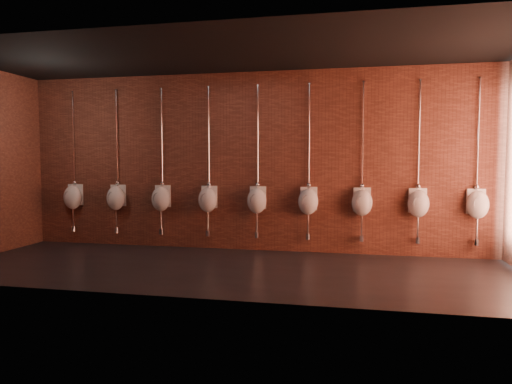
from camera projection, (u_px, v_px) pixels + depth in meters
ground at (227, 269)px, 6.86m from camera, size 8.50×8.50×0.00m
room_shell at (227, 134)px, 6.72m from camera, size 8.54×3.04×3.22m
urinal_0 at (73, 196)px, 8.84m from camera, size 0.39×0.35×2.71m
urinal_1 at (116, 197)px, 8.65m from camera, size 0.39×0.35×2.71m
urinal_2 at (161, 198)px, 8.47m from camera, size 0.39×0.35×2.71m
urinal_3 at (208, 199)px, 8.29m from camera, size 0.39×0.35×2.71m
urinal_4 at (257, 200)px, 8.10m from camera, size 0.39×0.35×2.71m
urinal_5 at (308, 201)px, 7.92m from camera, size 0.39×0.35×2.71m
urinal_6 at (362, 202)px, 7.74m from camera, size 0.39×0.35×2.71m
urinal_7 at (418, 203)px, 7.56m from camera, size 0.39×0.35×2.71m
urinal_8 at (477, 204)px, 7.37m from camera, size 0.39×0.35×2.71m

